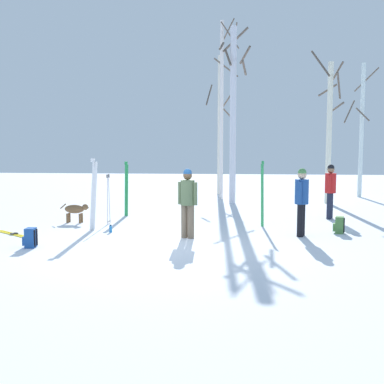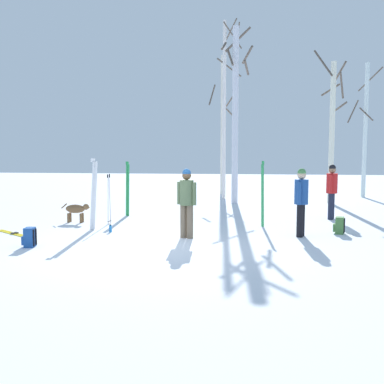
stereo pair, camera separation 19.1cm
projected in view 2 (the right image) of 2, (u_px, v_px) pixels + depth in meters
name	position (u px, v px, depth m)	size (l,w,h in m)	color
ground_plane	(155.00, 247.00, 10.01)	(60.00, 60.00, 0.00)	white
person_0	(332.00, 188.00, 13.95)	(0.34, 0.49, 1.72)	#1E2338
person_1	(187.00, 199.00, 10.96)	(0.49, 0.34, 1.72)	#72604C
person_2	(301.00, 198.00, 11.15)	(0.34, 0.49, 1.72)	black
dog	(77.00, 210.00, 13.38)	(0.90, 0.24, 0.57)	brown
ski_pair_planted_0	(128.00, 189.00, 14.66)	(0.17, 0.09, 1.79)	green
ski_pair_planted_1	(263.00, 194.00, 12.63)	(0.10, 0.18, 1.86)	green
ski_pair_planted_2	(94.00, 195.00, 12.04)	(0.25, 0.03, 1.95)	white
ski_pair_lying_0	(15.00, 234.00, 11.52)	(1.54, 1.13, 0.05)	yellow
ski_poles_1	(109.00, 197.00, 13.10)	(0.07, 0.28, 1.46)	#B2B2BC
backpack_0	(29.00, 238.00, 10.01)	(0.30, 0.28, 0.44)	#1E4C99
backpack_1	(339.00, 226.00, 11.58)	(0.33, 0.30, 0.44)	#4C7F3F
water_bottle_0	(110.00, 229.00, 11.82)	(0.07, 0.07, 0.21)	#1E72BF
birch_tree_0	(223.00, 123.00, 21.50)	(1.54, 1.58, 6.64)	silver
birch_tree_1	(225.00, 107.00, 19.46)	(0.83, 1.40, 7.77)	silver
birch_tree_2	(235.00, 111.00, 17.86)	(1.26, 1.20, 7.10)	silver
birch_tree_3	(332.00, 128.00, 17.81)	(1.35, 1.35, 6.12)	silver
birch_tree_4	(365.00, 128.00, 20.22)	(1.60, 1.22, 6.06)	silver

